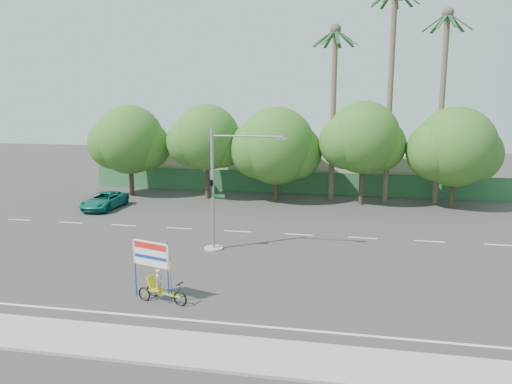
# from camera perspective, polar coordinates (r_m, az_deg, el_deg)

# --- Properties ---
(ground) EXTENTS (120.00, 120.00, 0.00)m
(ground) POSITION_cam_1_polar(r_m,az_deg,el_deg) (24.89, -1.78, -9.57)
(ground) COLOR #33302D
(ground) RESTS_ON ground
(sidewalk_near) EXTENTS (50.00, 2.40, 0.12)m
(sidewalk_near) POSITION_cam_1_polar(r_m,az_deg,el_deg) (18.27, -7.24, -17.43)
(sidewalk_near) COLOR gray
(sidewalk_near) RESTS_ON ground
(fence) EXTENTS (38.00, 0.08, 2.00)m
(fence) POSITION_cam_1_polar(r_m,az_deg,el_deg) (45.19, 4.25, 1.07)
(fence) COLOR #336B3D
(fence) RESTS_ON ground
(building_left) EXTENTS (12.00, 8.00, 4.00)m
(building_left) POSITION_cam_1_polar(r_m,az_deg,el_deg) (51.48, -6.27, 3.36)
(building_left) COLOR beige
(building_left) RESTS_ON ground
(building_right) EXTENTS (14.00, 8.00, 3.60)m
(building_right) POSITION_cam_1_polar(r_m,az_deg,el_deg) (49.29, 14.17, 2.53)
(building_right) COLOR beige
(building_right) RESTS_ON ground
(tree_far_left) EXTENTS (7.14, 6.00, 7.96)m
(tree_far_left) POSITION_cam_1_polar(r_m,az_deg,el_deg) (45.22, -14.29, 5.57)
(tree_far_left) COLOR #473828
(tree_far_left) RESTS_ON ground
(tree_left) EXTENTS (6.66, 5.60, 8.07)m
(tree_left) POSITION_cam_1_polar(r_m,az_deg,el_deg) (42.69, -5.73, 5.96)
(tree_left) COLOR #473828
(tree_left) RESTS_ON ground
(tree_center) EXTENTS (7.62, 6.40, 7.85)m
(tree_center) POSITION_cam_1_polar(r_m,az_deg,el_deg) (41.42, 2.29, 5.03)
(tree_center) COLOR #473828
(tree_center) RESTS_ON ground
(tree_right) EXTENTS (6.90, 5.80, 8.36)m
(tree_right) POSITION_cam_1_polar(r_m,az_deg,el_deg) (40.88, 12.09, 5.81)
(tree_right) COLOR #473828
(tree_right) RESTS_ON ground
(tree_far_right) EXTENTS (7.38, 6.20, 7.94)m
(tree_far_right) POSITION_cam_1_polar(r_m,az_deg,el_deg) (41.66, 21.75, 4.54)
(tree_far_right) COLOR #473828
(tree_far_right) RESTS_ON ground
(palm_tall) EXTENTS (3.73, 3.79, 17.45)m
(palm_tall) POSITION_cam_1_polar(r_m,az_deg,el_deg) (42.36, 15.19, 12.92)
(palm_tall) COLOR #70604C
(palm_tall) RESTS_ON ground
(palm_mid) EXTENTS (3.73, 3.79, 15.45)m
(palm_mid) POSITION_cam_1_polar(r_m,az_deg,el_deg) (42.78, 20.57, 11.16)
(palm_mid) COLOR #70604C
(palm_mid) RESTS_ON ground
(palm_short) EXTENTS (3.73, 3.79, 14.45)m
(palm_short) POSITION_cam_1_polar(r_m,az_deg,el_deg) (42.26, 8.87, 11.00)
(palm_short) COLOR #70604C
(palm_short) RESTS_ON ground
(traffic_signal) EXTENTS (4.72, 1.10, 7.00)m
(traffic_signal) POSITION_cam_1_polar(r_m,az_deg,el_deg) (28.31, -4.37, -0.91)
(traffic_signal) COLOR gray
(traffic_signal) RESTS_ON ground
(trike_billboard) EXTENTS (2.69, 1.12, 2.74)m
(trike_billboard) POSITION_cam_1_polar(r_m,az_deg,el_deg) (22.16, -11.32, -9.38)
(trike_billboard) COLOR black
(trike_billboard) RESTS_ON ground
(pickup_truck) EXTENTS (2.29, 4.76, 1.31)m
(pickup_truck) POSITION_cam_1_polar(r_m,az_deg,el_deg) (40.84, -16.96, -0.94)
(pickup_truck) COLOR #0F695D
(pickup_truck) RESTS_ON ground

